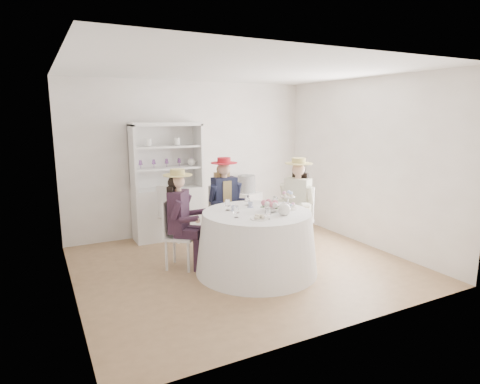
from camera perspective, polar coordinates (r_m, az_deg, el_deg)
name	(u,v)px	position (r m, az deg, el deg)	size (l,w,h in m)	color
ground	(243,265)	(5.85, 0.46, -10.31)	(4.50, 4.50, 0.00)	olive
ceiling	(244,70)	(5.48, 0.50, 17.00)	(4.50, 4.50, 0.00)	white
wall_back	(192,158)	(7.32, -6.88, 4.84)	(4.50, 4.50, 0.00)	silver
wall_front	(343,199)	(3.88, 14.41, -0.92)	(4.50, 4.50, 0.00)	silver
wall_left	(66,185)	(4.89, -23.52, 0.93)	(4.50, 4.50, 0.00)	silver
wall_right	(366,163)	(6.84, 17.42, 3.98)	(4.50, 4.50, 0.00)	silver
tea_table	(257,242)	(5.51, 2.37, -7.10)	(1.66, 1.66, 0.84)	white
hutch	(168,198)	(7.03, -10.24, -0.81)	(1.20, 0.49, 2.00)	silver
side_table	(247,209)	(7.67, 0.95, -2.50)	(0.43, 0.43, 0.67)	silver
hatbox	(247,184)	(7.57, 0.97, 1.17)	(0.32, 0.32, 0.32)	black
guest_left	(180,213)	(5.58, -8.49, -3.00)	(0.60, 0.58, 1.40)	silver
guest_mid	(225,198)	(6.32, -2.16, -0.85)	(0.53, 0.55, 1.47)	silver
guest_right	(297,199)	(6.26, 8.09, -1.06)	(0.63, 0.57, 1.47)	silver
spare_chair	(170,211)	(6.84, -9.87, -2.70)	(0.57, 0.57, 0.98)	silver
teacup_a	(234,208)	(5.44, -0.86, -2.36)	(0.08, 0.08, 0.06)	white
teacup_b	(250,205)	(5.63, 1.50, -1.88)	(0.07, 0.07, 0.06)	white
teacup_c	(270,206)	(5.59, 4.32, -2.01)	(0.08, 0.08, 0.06)	white
flower_bowl	(273,210)	(5.40, 4.66, -2.57)	(0.19, 0.19, 0.05)	white
flower_arrangement	(271,204)	(5.41, 4.44, -1.75)	(0.20, 0.20, 0.07)	#D76B83
table_teapot	(284,209)	(5.23, 6.33, -2.47)	(0.24, 0.17, 0.18)	white
sandwich_plate	(259,218)	(5.02, 2.78, -3.69)	(0.24, 0.24, 0.05)	white
cupcake_stand	(288,203)	(5.56, 6.81, -1.50)	(0.26, 0.26, 0.24)	white
stemware_set	(257,206)	(5.37, 2.41, -2.05)	(0.84, 0.88, 0.15)	white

